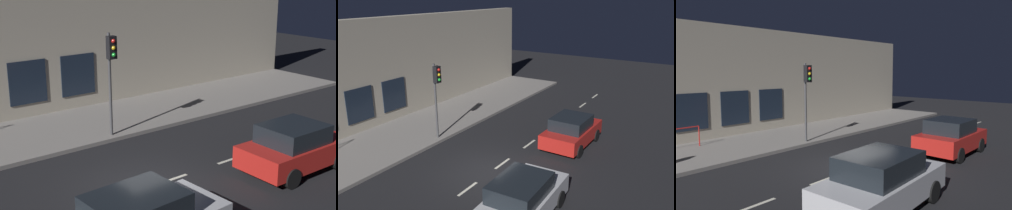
% 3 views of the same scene
% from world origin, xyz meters
% --- Properties ---
extents(ground_plane, '(60.00, 60.00, 0.00)m').
position_xyz_m(ground_plane, '(0.00, 0.00, 0.00)').
color(ground_plane, black).
extents(sidewalk, '(4.50, 32.00, 0.15)m').
position_xyz_m(sidewalk, '(6.25, 0.00, 0.07)').
color(sidewalk, gray).
rests_on(sidewalk, ground).
extents(building_facade, '(0.65, 32.00, 6.16)m').
position_xyz_m(building_facade, '(8.80, 0.00, 3.08)').
color(building_facade, '#B2A893').
rests_on(building_facade, ground).
extents(lane_centre_line, '(0.12, 27.20, 0.01)m').
position_xyz_m(lane_centre_line, '(0.00, -1.00, 0.00)').
color(lane_centre_line, beige).
rests_on(lane_centre_line, ground).
extents(traffic_light, '(0.46, 0.32, 3.94)m').
position_xyz_m(traffic_light, '(4.25, -1.53, 3.02)').
color(traffic_light, '#424244').
rests_on(traffic_light, sidewalk).
extents(parked_car_0, '(2.00, 3.84, 1.58)m').
position_xyz_m(parked_car_0, '(-1.87, -4.58, 0.79)').
color(parked_car_0, red).
rests_on(parked_car_0, ground).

